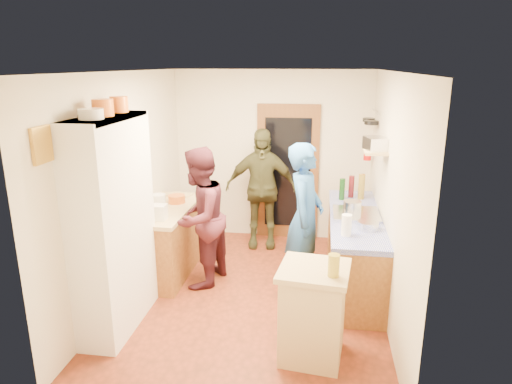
% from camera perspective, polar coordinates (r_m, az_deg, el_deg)
% --- Properties ---
extents(floor, '(3.00, 4.00, 0.02)m').
position_cam_1_polar(floor, '(5.64, -0.41, -12.72)').
color(floor, maroon).
rests_on(floor, ground).
extents(ceiling, '(3.00, 4.00, 0.02)m').
position_cam_1_polar(ceiling, '(4.96, -0.48, 14.96)').
color(ceiling, silver).
rests_on(ceiling, ground).
extents(wall_back, '(3.00, 0.02, 2.60)m').
position_cam_1_polar(wall_back, '(7.08, 2.03, 4.54)').
color(wall_back, beige).
rests_on(wall_back, ground).
extents(wall_front, '(3.00, 0.02, 2.60)m').
position_cam_1_polar(wall_front, '(3.29, -5.82, -9.16)').
color(wall_front, beige).
rests_on(wall_front, ground).
extents(wall_left, '(0.02, 4.00, 2.60)m').
position_cam_1_polar(wall_left, '(5.57, -15.99, 0.80)').
color(wall_left, beige).
rests_on(wall_left, ground).
extents(wall_right, '(0.02, 4.00, 2.60)m').
position_cam_1_polar(wall_right, '(5.15, 16.42, -0.45)').
color(wall_right, beige).
rests_on(wall_right, ground).
extents(door_frame, '(0.95, 0.06, 2.10)m').
position_cam_1_polar(door_frame, '(7.08, 3.98, 2.43)').
color(door_frame, brown).
rests_on(door_frame, ground).
extents(door_glass, '(0.70, 0.02, 1.70)m').
position_cam_1_polar(door_glass, '(7.04, 3.96, 2.36)').
color(door_glass, black).
rests_on(door_glass, door_frame).
extents(hutch_body, '(0.40, 1.20, 2.20)m').
position_cam_1_polar(hutch_body, '(4.85, -17.34, -4.00)').
color(hutch_body, white).
rests_on(hutch_body, ground).
extents(hutch_top_shelf, '(0.40, 1.14, 0.04)m').
position_cam_1_polar(hutch_top_shelf, '(4.61, -18.44, 8.74)').
color(hutch_top_shelf, white).
rests_on(hutch_top_shelf, hutch_body).
extents(plate_stack, '(0.22, 0.22, 0.09)m').
position_cam_1_polar(plate_stack, '(4.39, -19.95, 9.16)').
color(plate_stack, white).
rests_on(plate_stack, hutch_top_shelf).
extents(orange_pot_a, '(0.20, 0.20, 0.16)m').
position_cam_1_polar(orange_pot_a, '(4.59, -18.60, 9.95)').
color(orange_pot_a, orange).
rests_on(orange_pot_a, hutch_top_shelf).
extents(orange_pot_b, '(0.18, 0.18, 0.16)m').
position_cam_1_polar(orange_pot_b, '(4.91, -16.75, 10.45)').
color(orange_pot_b, orange).
rests_on(orange_pot_b, hutch_top_shelf).
extents(left_counter_base, '(0.60, 1.40, 0.85)m').
position_cam_1_polar(left_counter_base, '(6.12, -11.01, -6.14)').
color(left_counter_base, '#9E652D').
rests_on(left_counter_base, ground).
extents(left_counter_top, '(0.64, 1.44, 0.05)m').
position_cam_1_polar(left_counter_top, '(5.97, -11.23, -2.13)').
color(left_counter_top, tan).
rests_on(left_counter_top, left_counter_base).
extents(toaster, '(0.24, 0.16, 0.18)m').
position_cam_1_polar(toaster, '(5.51, -12.37, -2.47)').
color(toaster, white).
rests_on(toaster, left_counter_top).
extents(kettle, '(0.19, 0.19, 0.20)m').
position_cam_1_polar(kettle, '(5.87, -12.04, -1.22)').
color(kettle, white).
rests_on(kettle, left_counter_top).
extents(orange_bowl, '(0.24, 0.24, 0.10)m').
position_cam_1_polar(orange_bowl, '(6.13, -9.88, -0.86)').
color(orange_bowl, orange).
rests_on(orange_bowl, left_counter_top).
extents(chopping_board, '(0.34, 0.28, 0.02)m').
position_cam_1_polar(chopping_board, '(6.44, -9.52, -0.36)').
color(chopping_board, tan).
rests_on(chopping_board, left_counter_top).
extents(right_counter_base, '(0.60, 2.20, 0.84)m').
position_cam_1_polar(right_counter_base, '(5.87, 12.09, -7.24)').
color(right_counter_base, '#9E652D').
rests_on(right_counter_base, ground).
extents(right_counter_top, '(0.62, 2.22, 0.06)m').
position_cam_1_polar(right_counter_top, '(5.71, 12.35, -3.08)').
color(right_counter_top, '#050FA5').
rests_on(right_counter_top, right_counter_base).
extents(hob, '(0.55, 0.58, 0.04)m').
position_cam_1_polar(hob, '(5.66, 12.40, -2.71)').
color(hob, silver).
rests_on(hob, right_counter_top).
extents(pot_on_hob, '(0.22, 0.22, 0.14)m').
position_cam_1_polar(pot_on_hob, '(5.64, 11.94, -1.81)').
color(pot_on_hob, silver).
rests_on(pot_on_hob, hob).
extents(bottle_a, '(0.08, 0.08, 0.29)m').
position_cam_1_polar(bottle_a, '(6.26, 10.71, 0.35)').
color(bottle_a, '#143F14').
rests_on(bottle_a, right_counter_top).
extents(bottle_b, '(0.08, 0.08, 0.30)m').
position_cam_1_polar(bottle_b, '(6.40, 11.83, 0.68)').
color(bottle_b, '#591419').
rests_on(bottle_b, right_counter_top).
extents(bottle_c, '(0.10, 0.10, 0.34)m').
position_cam_1_polar(bottle_c, '(6.33, 13.05, 0.65)').
color(bottle_c, olive).
rests_on(bottle_c, right_counter_top).
extents(paper_towel, '(0.13, 0.13, 0.23)m').
position_cam_1_polar(paper_towel, '(4.97, 11.25, -4.09)').
color(paper_towel, white).
rests_on(paper_towel, right_counter_top).
extents(mixing_bowl, '(0.25, 0.25, 0.09)m').
position_cam_1_polar(mixing_bowl, '(5.23, 13.83, -4.07)').
color(mixing_bowl, silver).
rests_on(mixing_bowl, right_counter_top).
extents(island_base, '(0.61, 0.61, 0.86)m').
position_cam_1_polar(island_base, '(4.41, 7.09, -15.04)').
color(island_base, tan).
rests_on(island_base, ground).
extents(island_top, '(0.69, 0.69, 0.05)m').
position_cam_1_polar(island_top, '(4.20, 7.30, -9.70)').
color(island_top, tan).
rests_on(island_top, island_base).
extents(cutting_board, '(0.38, 0.32, 0.02)m').
position_cam_1_polar(cutting_board, '(4.24, 6.73, -9.23)').
color(cutting_board, white).
rests_on(cutting_board, island_top).
extents(oil_jar, '(0.11, 0.11, 0.20)m').
position_cam_1_polar(oil_jar, '(4.02, 9.69, -9.04)').
color(oil_jar, '#AD9E2D').
rests_on(oil_jar, island_top).
extents(pan_rail, '(0.02, 0.65, 0.02)m').
position_cam_1_polar(pan_rail, '(6.49, 14.71, 9.71)').
color(pan_rail, silver).
rests_on(pan_rail, wall_right).
extents(pan_hang_a, '(0.18, 0.18, 0.05)m').
position_cam_1_polar(pan_hang_a, '(6.33, 14.24, 8.40)').
color(pan_hang_a, black).
rests_on(pan_hang_a, pan_rail).
extents(pan_hang_b, '(0.16, 0.16, 0.05)m').
position_cam_1_polar(pan_hang_b, '(6.53, 14.06, 8.45)').
color(pan_hang_b, black).
rests_on(pan_hang_b, pan_rail).
extents(pan_hang_c, '(0.17, 0.17, 0.05)m').
position_cam_1_polar(pan_hang_c, '(6.72, 13.91, 8.75)').
color(pan_hang_c, black).
rests_on(pan_hang_c, pan_rail).
extents(wall_shelf, '(0.26, 0.42, 0.03)m').
position_cam_1_polar(wall_shelf, '(5.47, 14.67, 4.94)').
color(wall_shelf, tan).
rests_on(wall_shelf, wall_right).
extents(radio, '(0.29, 0.34, 0.15)m').
position_cam_1_polar(radio, '(5.46, 14.74, 5.87)').
color(radio, silver).
rests_on(radio, wall_shelf).
extents(ext_bracket, '(0.06, 0.10, 0.04)m').
position_cam_1_polar(ext_bracket, '(6.75, 14.28, 4.79)').
color(ext_bracket, black).
rests_on(ext_bracket, wall_right).
extents(fire_extinguisher, '(0.11, 0.11, 0.32)m').
position_cam_1_polar(fire_extinguisher, '(6.73, 13.80, 5.24)').
color(fire_extinguisher, red).
rests_on(fire_extinguisher, wall_right).
extents(picture_frame, '(0.03, 0.25, 0.30)m').
position_cam_1_polar(picture_frame, '(4.07, -25.21, 5.35)').
color(picture_frame, gold).
rests_on(picture_frame, wall_left).
extents(person_hob, '(0.53, 0.72, 1.81)m').
position_cam_1_polar(person_hob, '(5.45, 6.43, -3.34)').
color(person_hob, '#2759A5').
rests_on(person_hob, ground).
extents(person_left, '(0.83, 0.97, 1.74)m').
position_cam_1_polar(person_left, '(5.62, -6.61, -3.14)').
color(person_left, '#471B26').
rests_on(person_left, ground).
extents(person_back, '(1.08, 0.53, 1.79)m').
position_cam_1_polar(person_back, '(6.74, 0.74, 0.43)').
color(person_back, '#3A3A1F').
rests_on(person_back, ground).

